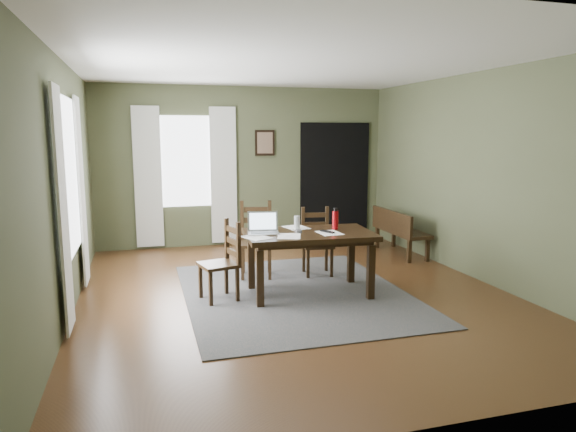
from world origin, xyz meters
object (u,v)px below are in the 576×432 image
object	(u,v)px
chair_end	(222,262)
chair_back_right	(317,242)
chair_back_left	(256,240)
water_bottle	(335,220)
laptop	(263,228)
bench	(398,228)
dining_table	(309,240)

from	to	relation	value
chair_end	chair_back_right	distance (m)	1.59
chair_back_left	water_bottle	xyz separation A→B (m)	(0.80, -0.86, 0.38)
laptop	chair_back_left	bearing A→B (deg)	93.59
chair_back_left	bench	size ratio (longest dim) A/B	0.79
dining_table	laptop	xyz separation A→B (m)	(-0.53, 0.11, 0.16)
chair_end	dining_table	bearing A→B (deg)	72.16
dining_table	chair_back_left	distance (m)	1.06
dining_table	water_bottle	size ratio (longest dim) A/B	5.98
chair_back_right	water_bottle	bearing A→B (deg)	-83.96
dining_table	bench	xyz separation A→B (m)	(2.00, 1.56, -0.24)
chair_back_left	laptop	size ratio (longest dim) A/B	2.50
chair_back_left	chair_end	bearing A→B (deg)	-111.25
laptop	water_bottle	world-z (taller)	water_bottle
bench	chair_back_right	bearing A→B (deg)	114.74
laptop	water_bottle	bearing A→B (deg)	9.25
bench	water_bottle	size ratio (longest dim) A/B	4.85
bench	laptop	bearing A→B (deg)	119.78
dining_table	chair_back_right	size ratio (longest dim) A/B	1.72
chair_end	laptop	bearing A→B (deg)	80.23
chair_back_left	laptop	world-z (taller)	chair_back_left
chair_back_right	chair_back_left	bearing A→B (deg)	177.70
chair_back_right	bench	xyz separation A→B (m)	(1.62, 0.75, -0.02)
bench	laptop	size ratio (longest dim) A/B	3.14
bench	chair_end	bearing A→B (deg)	116.11
chair_end	laptop	size ratio (longest dim) A/B	2.28
dining_table	chair_end	world-z (taller)	chair_end
chair_back_left	chair_back_right	distance (m)	0.83
chair_end	bench	distance (m)	3.37
chair_back_left	water_bottle	bearing A→B (deg)	-34.43
dining_table	chair_back_right	world-z (taller)	chair_back_right
bench	water_bottle	distance (m)	2.25
chair_end	chair_back_right	bearing A→B (deg)	104.05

